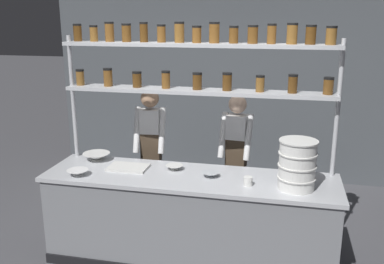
# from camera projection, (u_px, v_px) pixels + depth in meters

# --- Properties ---
(ground_plane) EXTENTS (40.00, 40.00, 0.00)m
(ground_plane) POSITION_uv_depth(u_px,v_px,m) (190.00, 259.00, 4.41)
(ground_plane) COLOR #4C4C51
(back_wall) EXTENTS (5.28, 0.12, 3.20)m
(back_wall) POSITION_uv_depth(u_px,v_px,m) (227.00, 73.00, 6.39)
(back_wall) COLOR #4C5156
(back_wall) RESTS_ON ground_plane
(prep_counter) EXTENTS (2.88, 0.76, 0.92)m
(prep_counter) POSITION_uv_depth(u_px,v_px,m) (189.00, 219.00, 4.29)
(prep_counter) COLOR gray
(prep_counter) RESTS_ON ground_plane
(spice_shelf_unit) EXTENTS (2.76, 0.28, 2.37)m
(spice_shelf_unit) POSITION_uv_depth(u_px,v_px,m) (198.00, 69.00, 4.21)
(spice_shelf_unit) COLOR #B7BABF
(spice_shelf_unit) RESTS_ON ground_plane
(chef_left) EXTENTS (0.38, 0.30, 1.63)m
(chef_left) POSITION_uv_depth(u_px,v_px,m) (151.00, 148.00, 4.97)
(chef_left) COLOR black
(chef_left) RESTS_ON ground_plane
(chef_center) EXTENTS (0.38, 0.30, 1.59)m
(chef_center) POSITION_uv_depth(u_px,v_px,m) (236.00, 155.00, 4.84)
(chef_center) COLOR black
(chef_center) RESTS_ON ground_plane
(container_stack) EXTENTS (0.35, 0.35, 0.45)m
(container_stack) POSITION_uv_depth(u_px,v_px,m) (297.00, 165.00, 3.81)
(container_stack) COLOR white
(container_stack) RESTS_ON prep_counter
(cutting_board) EXTENTS (0.40, 0.26, 0.02)m
(cutting_board) POSITION_uv_depth(u_px,v_px,m) (128.00, 167.00, 4.37)
(cutting_board) COLOR silver
(cutting_board) RESTS_ON prep_counter
(prep_bowl_near_left) EXTENTS (0.17, 0.17, 0.05)m
(prep_bowl_near_left) POSITION_uv_depth(u_px,v_px,m) (210.00, 175.00, 4.14)
(prep_bowl_near_left) COLOR #B2B7BC
(prep_bowl_near_left) RESTS_ON prep_counter
(prep_bowl_center_front) EXTENTS (0.17, 0.17, 0.05)m
(prep_bowl_center_front) POSITION_uv_depth(u_px,v_px,m) (174.00, 167.00, 4.33)
(prep_bowl_center_front) COLOR silver
(prep_bowl_center_front) RESTS_ON prep_counter
(prep_bowl_center_back) EXTENTS (0.21, 0.21, 0.06)m
(prep_bowl_center_back) POSITION_uv_depth(u_px,v_px,m) (78.00, 173.00, 4.17)
(prep_bowl_center_back) COLOR white
(prep_bowl_center_back) RESTS_ON prep_counter
(prep_bowl_near_right) EXTENTS (0.29, 0.29, 0.08)m
(prep_bowl_near_right) POSITION_uv_depth(u_px,v_px,m) (96.00, 157.00, 4.61)
(prep_bowl_near_right) COLOR silver
(prep_bowl_near_right) RESTS_ON prep_counter
(serving_cup_front) EXTENTS (0.08, 0.08, 0.08)m
(serving_cup_front) POSITION_uv_depth(u_px,v_px,m) (248.00, 181.00, 3.93)
(serving_cup_front) COLOR silver
(serving_cup_front) RESTS_ON prep_counter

